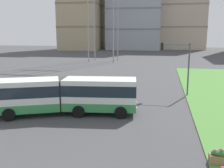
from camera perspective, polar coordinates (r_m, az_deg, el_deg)
The scene contains 7 objects.
articulated_bus at distance 22.17m, azimuth -9.92°, elevation -2.37°, with size 11.95×5.46×3.00m.
car_navy_sedan at distance 30.46m, azimuth -8.48°, elevation -0.43°, with size 4.58×2.44×1.58m.
flower_planter_2 at distance 15.15m, azimuth 22.55°, elevation -14.39°, with size 1.10×0.56×0.74m.
traffic_light_far_right at distance 29.10m, azimuth 14.37°, elevation 5.15°, with size 3.26×0.28×5.73m.
apartment_tower_west at distance 114.21m, azimuth -6.55°, elevation 16.52°, with size 15.90×19.27×35.82m.
apartment_tower_westcentre at distance 116.21m, azimuth 5.06°, elevation 17.56°, with size 22.17×18.67×40.27m.
apartment_tower_centre at distance 122.49m, azimuth 14.92°, elevation 15.93°, with size 20.20×18.78×36.18m.
Camera 1 is at (4.07, -6.92, 6.69)m, focal length 41.97 mm.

